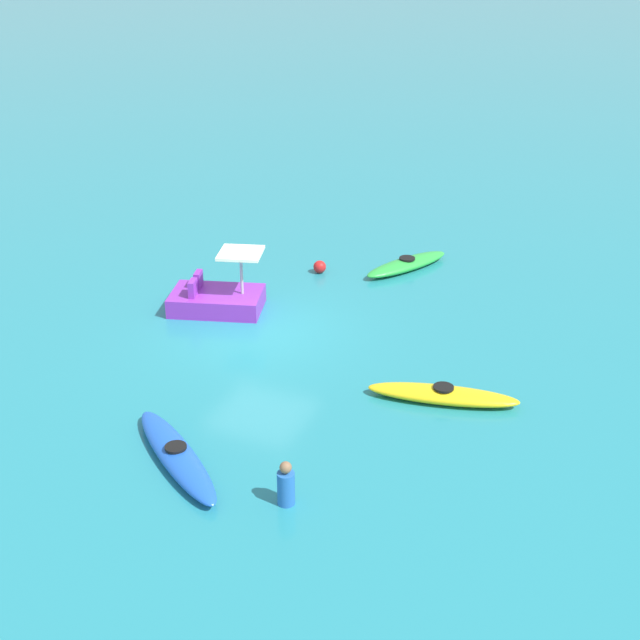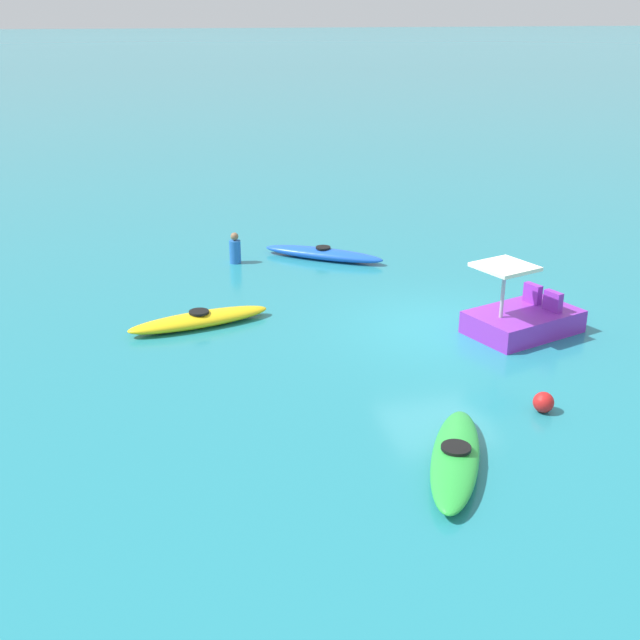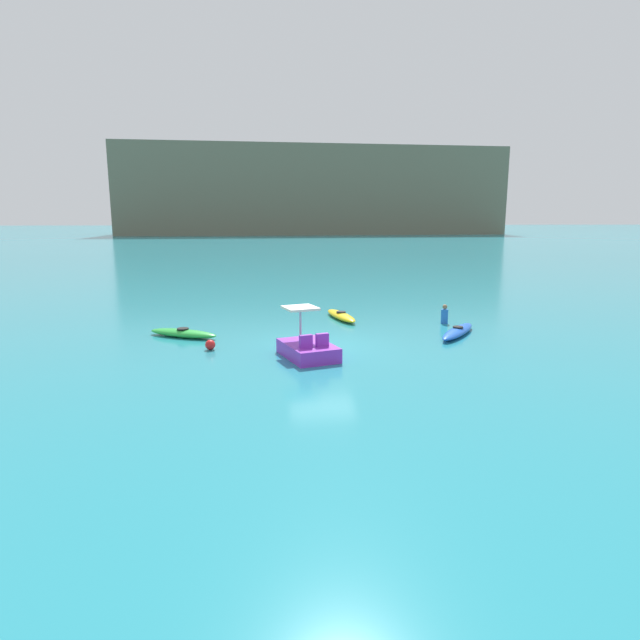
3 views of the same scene
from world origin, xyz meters
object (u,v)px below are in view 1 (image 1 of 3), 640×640
at_px(kayak_blue, 176,455).
at_px(pedal_boat_purple, 217,298).
at_px(buoy_red, 320,267).
at_px(kayak_yellow, 443,395).
at_px(kayak_green, 407,264).
at_px(person_near_shore, 286,485).

bearing_deg(kayak_blue, pedal_boat_purple, -155.92).
height_order(kayak_blue, buoy_red, buoy_red).
bearing_deg(pedal_boat_purple, kayak_yellow, 72.81).
height_order(kayak_green, kayak_yellow, same).
height_order(kayak_green, buoy_red, buoy_red).
xyz_separation_m(pedal_boat_purple, person_near_shore, (6.72, 5.37, 0.05)).
bearing_deg(kayak_yellow, pedal_boat_purple, -107.19).
xyz_separation_m(kayak_yellow, kayak_blue, (4.32, -4.01, -0.00)).
xyz_separation_m(kayak_blue, buoy_red, (-9.94, -1.47, 0.03)).
xyz_separation_m(kayak_green, kayak_blue, (11.26, -0.78, -0.00)).
xyz_separation_m(pedal_boat_purple, buoy_red, (-3.49, 1.41, -0.15)).
bearing_deg(kayak_blue, person_near_shore, 83.83).
bearing_deg(pedal_boat_purple, kayak_blue, 24.08).
bearing_deg(buoy_red, kayak_green, 120.42).
relative_size(pedal_boat_purple, person_near_shore, 3.12).
bearing_deg(kayak_blue, buoy_red, -171.57).
distance_m(kayak_yellow, kayak_blue, 5.89).
distance_m(kayak_blue, pedal_boat_purple, 7.07).
distance_m(kayak_yellow, person_near_shore, 4.84).
xyz_separation_m(kayak_blue, person_near_shore, (0.27, 2.49, 0.22)).
relative_size(kayak_yellow, kayak_blue, 1.02).
bearing_deg(kayak_green, kayak_blue, -3.95).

